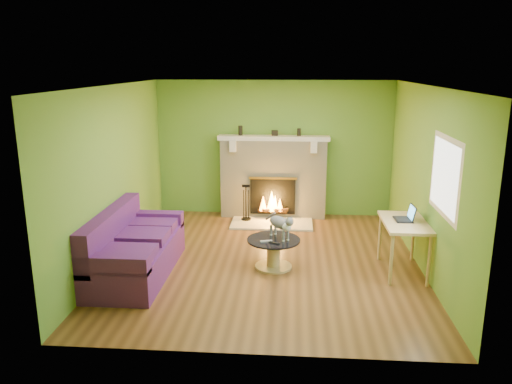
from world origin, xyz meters
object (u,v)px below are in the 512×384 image
desk (404,228)px  cat (279,225)px  coffee_table (273,251)px  sofa (132,250)px

desk → cat: (-1.75, 0.08, -0.04)m
cat → coffee_table: bearing=174.8°
coffee_table → cat: (0.08, 0.05, 0.38)m
sofa → cat: bearing=11.6°
sofa → cat: (2.05, 0.42, 0.27)m
desk → cat: size_ratio=1.66×
desk → cat: cat is taller
sofa → coffee_table: 2.01m
coffee_table → desk: (1.83, -0.03, 0.42)m
desk → cat: 1.76m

